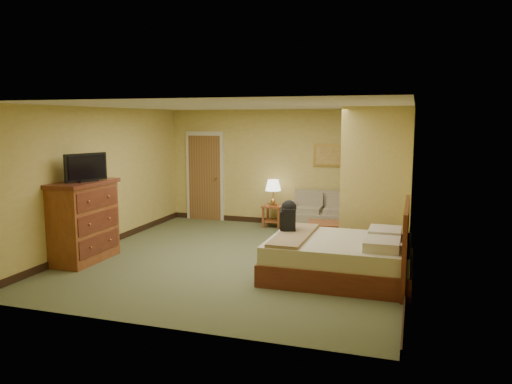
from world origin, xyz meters
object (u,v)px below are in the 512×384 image
at_px(bed, 343,257).
at_px(coffee_table, 325,228).
at_px(loveseat, 324,218).
at_px(dresser, 83,221).

bearing_deg(bed, coffee_table, 107.56).
height_order(loveseat, coffee_table, loveseat).
relative_size(coffee_table, dresser, 0.55).
xyz_separation_m(coffee_table, bed, (0.63, -1.98, 0.02)).
xyz_separation_m(loveseat, coffee_table, (0.21, -1.09, 0.02)).
relative_size(loveseat, bed, 0.78).
relative_size(dresser, bed, 0.63).
bearing_deg(coffee_table, loveseat, 101.10).
bearing_deg(loveseat, coffee_table, -78.90).
relative_size(loveseat, coffee_table, 2.25).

